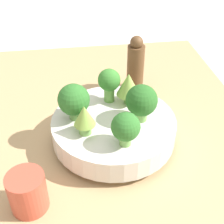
# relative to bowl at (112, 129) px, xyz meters

# --- Properties ---
(ground_plane) EXTENTS (6.00, 6.00, 0.00)m
(ground_plane) POSITION_rel_bowl_xyz_m (0.02, 0.00, -0.07)
(ground_plane) COLOR silver
(table) EXTENTS (1.06, 0.70, 0.03)m
(table) POSITION_rel_bowl_xyz_m (0.02, 0.00, -0.05)
(table) COLOR tan
(table) RESTS_ON ground_plane
(bowl) EXTENTS (0.27, 0.27, 0.06)m
(bowl) POSITION_rel_bowl_xyz_m (0.00, 0.00, 0.00)
(bowl) COLOR silver
(bowl) RESTS_ON table
(romanesco_piece_far) EXTENTS (0.05, 0.05, 0.08)m
(romanesco_piece_far) POSITION_rel_bowl_xyz_m (-0.06, 0.05, 0.07)
(romanesco_piece_far) COLOR #609347
(romanesco_piece_far) RESTS_ON bowl
(broccoli_floret_front) EXTENTS (0.07, 0.07, 0.08)m
(broccoli_floret_front) POSITION_rel_bowl_xyz_m (-0.02, -0.08, 0.07)
(broccoli_floret_front) COLOR #609347
(broccoli_floret_front) RESTS_ON bowl
(broccoli_floret_left) EXTENTS (0.05, 0.05, 0.08)m
(broccoli_floret_left) POSITION_rel_bowl_xyz_m (-0.07, 0.01, 0.08)
(broccoli_floret_left) COLOR #6BA34C
(broccoli_floret_left) RESTS_ON bowl
(romanesco_piece_near) EXTENTS (0.04, 0.04, 0.07)m
(romanesco_piece_near) POSITION_rel_bowl_xyz_m (0.04, -0.06, 0.07)
(romanesco_piece_near) COLOR #7AB256
(romanesco_piece_near) RESTS_ON bowl
(broccoli_floret_back) EXTENTS (0.07, 0.07, 0.08)m
(broccoli_floret_back) POSITION_rel_bowl_xyz_m (0.01, 0.06, 0.07)
(broccoli_floret_back) COLOR #7AB256
(broccoli_floret_back) RESTS_ON bowl
(broccoli_floret_right) EXTENTS (0.06, 0.06, 0.07)m
(broccoli_floret_right) POSITION_rel_bowl_xyz_m (0.08, 0.01, 0.07)
(broccoli_floret_right) COLOR #7AB256
(broccoli_floret_right) RESTS_ON bowl
(cup) EXTENTS (0.07, 0.07, 0.08)m
(cup) POSITION_rel_bowl_xyz_m (0.15, -0.17, 0.00)
(cup) COLOR #C64C38
(cup) RESTS_ON table
(pepper_mill) EXTENTS (0.05, 0.05, 0.16)m
(pepper_mill) POSITION_rel_bowl_xyz_m (-0.21, 0.09, 0.04)
(pepper_mill) COLOR brown
(pepper_mill) RESTS_ON table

